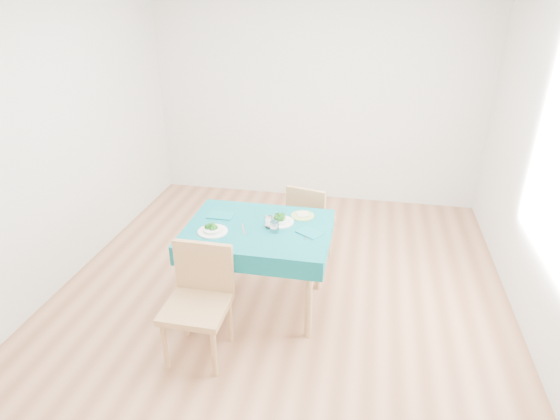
% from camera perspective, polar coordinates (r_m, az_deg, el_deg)
% --- Properties ---
extents(room_shell, '(4.02, 4.52, 2.73)m').
position_cam_1_polar(room_shell, '(3.64, 0.00, 7.07)').
color(room_shell, '#905B3C').
rests_on(room_shell, ground).
extents(table, '(1.15, 0.87, 0.76)m').
position_cam_1_polar(table, '(3.95, -2.59, -6.95)').
color(table, '#095B62').
rests_on(table, ground).
extents(chair_near, '(0.45, 0.49, 1.12)m').
position_cam_1_polar(chair_near, '(3.40, -10.35, -9.86)').
color(chair_near, '#A97F4F').
rests_on(chair_near, ground).
extents(chair_far, '(0.47, 0.49, 0.95)m').
position_cam_1_polar(chair_far, '(4.54, 3.85, -0.99)').
color(chair_far, '#A97F4F').
rests_on(chair_far, ground).
extents(bowl_near, '(0.24, 0.24, 0.07)m').
position_cam_1_polar(bowl_near, '(3.70, -8.22, -2.20)').
color(bowl_near, white).
rests_on(bowl_near, table).
extents(bowl_far, '(0.23, 0.23, 0.07)m').
position_cam_1_polar(bowl_far, '(3.81, -0.05, -1.07)').
color(bowl_far, white).
rests_on(bowl_far, table).
extents(fork_near, '(0.03, 0.16, 0.00)m').
position_cam_1_polar(fork_near, '(3.76, -9.57, -2.47)').
color(fork_near, silver).
rests_on(fork_near, table).
extents(knife_near, '(0.09, 0.19, 0.00)m').
position_cam_1_polar(knife_near, '(3.73, -4.47, -2.36)').
color(knife_near, silver).
rests_on(knife_near, table).
extents(fork_far, '(0.08, 0.16, 0.00)m').
position_cam_1_polar(fork_far, '(3.91, -1.00, -0.89)').
color(fork_far, silver).
rests_on(fork_far, table).
extents(knife_far, '(0.04, 0.21, 0.00)m').
position_cam_1_polar(knife_far, '(3.68, 3.22, -2.76)').
color(knife_far, silver).
rests_on(knife_far, table).
extents(napkin_near, '(0.21, 0.15, 0.01)m').
position_cam_1_polar(napkin_near, '(3.96, -7.24, -0.65)').
color(napkin_near, '#0C656C').
rests_on(napkin_near, table).
extents(napkin_far, '(0.23, 0.21, 0.01)m').
position_cam_1_polar(napkin_far, '(3.67, 3.63, -2.79)').
color(napkin_far, '#0C656C').
rests_on(napkin_far, table).
extents(tumbler_center, '(0.07, 0.07, 0.09)m').
position_cam_1_polar(tumbler_center, '(3.74, -1.34, -1.49)').
color(tumbler_center, white).
rests_on(tumbler_center, table).
extents(tumbler_side, '(0.07, 0.07, 0.09)m').
position_cam_1_polar(tumbler_side, '(3.66, -0.70, -2.08)').
color(tumbler_side, white).
rests_on(tumbler_side, table).
extents(side_plate, '(0.20, 0.20, 0.01)m').
position_cam_1_polar(side_plate, '(3.93, 2.78, -0.70)').
color(side_plate, '#9EC15E').
rests_on(side_plate, table).
extents(bread_slice, '(0.13, 0.13, 0.01)m').
position_cam_1_polar(bread_slice, '(3.93, 2.78, -0.54)').
color(bread_slice, beige).
rests_on(bread_slice, side_plate).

